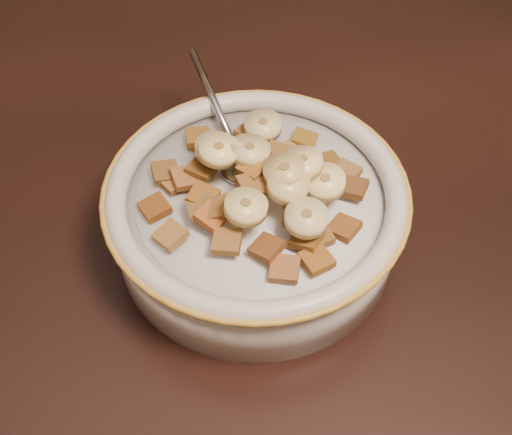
{
  "coord_description": "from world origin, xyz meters",
  "views": [
    {
      "loc": [
        -0.01,
        -0.32,
        1.18
      ],
      "look_at": [
        -0.01,
        0.01,
        0.78
      ],
      "focal_mm": 45.0,
      "sensor_mm": 36.0,
      "label": 1
    }
  ],
  "objects_px": {
    "table": "(271,266)",
    "cereal_bowl": "(256,220)",
    "chair": "(369,29)",
    "spoon": "(240,162)"
  },
  "relations": [
    {
      "from": "table",
      "to": "cereal_bowl",
      "type": "distance_m",
      "value": 0.05
    },
    {
      "from": "chair",
      "to": "spoon",
      "type": "distance_m",
      "value": 0.84
    },
    {
      "from": "table",
      "to": "spoon",
      "type": "relative_size",
      "value": 25.84
    },
    {
      "from": "chair",
      "to": "spoon",
      "type": "height_order",
      "value": "chair"
    },
    {
      "from": "table",
      "to": "cereal_bowl",
      "type": "relative_size",
      "value": 6.2
    },
    {
      "from": "chair",
      "to": "cereal_bowl",
      "type": "distance_m",
      "value": 0.86
    },
    {
      "from": "table",
      "to": "spoon",
      "type": "xyz_separation_m",
      "value": [
        -0.03,
        0.05,
        0.08
      ]
    },
    {
      "from": "cereal_bowl",
      "to": "table",
      "type": "bearing_deg",
      "value": -44.37
    },
    {
      "from": "chair",
      "to": "cereal_bowl",
      "type": "relative_size",
      "value": 3.94
    },
    {
      "from": "cereal_bowl",
      "to": "spoon",
      "type": "bearing_deg",
      "value": 111.16
    }
  ]
}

